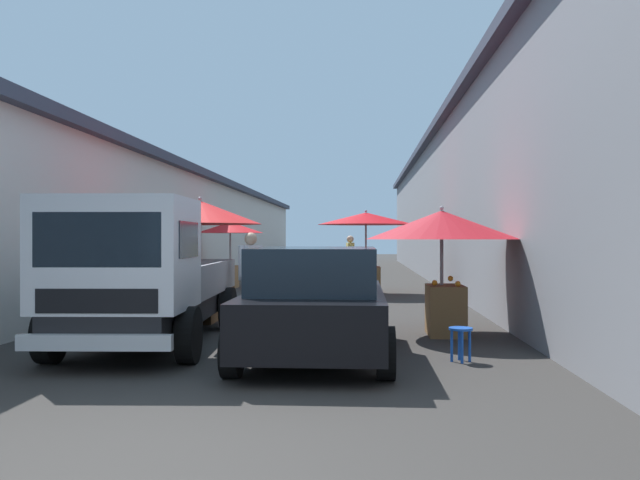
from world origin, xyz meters
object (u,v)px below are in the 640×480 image
(fruit_stall_near_right, at_px, (366,229))
(plastic_stool, at_px, (461,336))
(vendor_by_crates, at_px, (251,272))
(fruit_stall_mid_lane, at_px, (442,235))
(delivery_truck, at_px, (136,277))
(fruit_stall_far_left, at_px, (200,225))
(hatchback_car, at_px, (317,302))
(parked_scooter, at_px, (176,287))
(vendor_in_shade, at_px, (350,258))
(fruit_stall_far_right, at_px, (230,236))

(fruit_stall_near_right, distance_m, plastic_stool, 9.92)
(vendor_by_crates, bearing_deg, fruit_stall_mid_lane, -103.90)
(fruit_stall_near_right, relative_size, vendor_by_crates, 1.62)
(delivery_truck, bearing_deg, fruit_stall_near_right, -18.68)
(fruit_stall_far_left, relative_size, fruit_stall_mid_lane, 0.96)
(fruit_stall_near_right, height_order, hatchback_car, fruit_stall_near_right)
(parked_scooter, bearing_deg, delivery_truck, -168.70)
(fruit_stall_near_right, bearing_deg, hatchback_car, 175.72)
(vendor_in_shade, bearing_deg, fruit_stall_mid_lane, -170.22)
(fruit_stall_far_right, height_order, delivery_truck, fruit_stall_far_right)
(delivery_truck, xyz_separation_m, vendor_by_crates, (2.84, -1.08, -0.07))
(vendor_by_crates, bearing_deg, fruit_stall_far_left, 57.60)
(plastic_stool, bearing_deg, hatchback_car, 84.84)
(fruit_stall_far_left, bearing_deg, vendor_in_shade, -18.43)
(hatchback_car, bearing_deg, plastic_stool, -95.16)
(hatchback_car, bearing_deg, parked_scooter, 31.22)
(vendor_by_crates, bearing_deg, fruit_stall_far_right, 14.15)
(fruit_stall_far_left, distance_m, plastic_stool, 5.98)
(fruit_stall_far_right, distance_m, hatchback_car, 12.28)
(fruit_stall_far_left, height_order, plastic_stool, fruit_stall_far_left)
(fruit_stall_far_right, xyz_separation_m, fruit_stall_near_right, (-2.13, -4.32, 0.17))
(parked_scooter, distance_m, plastic_stool, 8.30)
(delivery_truck, distance_m, parked_scooter, 6.06)
(fruit_stall_near_right, height_order, delivery_truck, fruit_stall_near_right)
(fruit_stall_far_right, bearing_deg, vendor_in_shade, -87.94)
(fruit_stall_near_right, xyz_separation_m, plastic_stool, (-9.74, -1.13, -1.49))
(fruit_stall_far_right, relative_size, fruit_stall_near_right, 0.80)
(vendor_by_crates, bearing_deg, hatchback_car, -154.78)
(fruit_stall_far_right, bearing_deg, fruit_stall_far_left, -172.17)
(fruit_stall_near_right, bearing_deg, fruit_stall_far_left, 151.49)
(fruit_stall_far_left, height_order, vendor_by_crates, fruit_stall_far_left)
(delivery_truck, height_order, plastic_stool, delivery_truck)
(hatchback_car, height_order, vendor_in_shade, vendor_in_shade)
(delivery_truck, height_order, parked_scooter, delivery_truck)
(delivery_truck, distance_m, vendor_by_crates, 3.04)
(fruit_stall_far_left, distance_m, parked_scooter, 2.98)
(hatchback_car, bearing_deg, fruit_stall_far_right, 17.10)
(fruit_stall_far_left, xyz_separation_m, parked_scooter, (2.38, 1.17, -1.37))
(fruit_stall_near_right, bearing_deg, vendor_by_crates, 162.27)
(fruit_stall_far_right, relative_size, vendor_by_crates, 1.29)
(fruit_stall_mid_lane, relative_size, delivery_truck, 0.49)
(fruit_stall_near_right, height_order, parked_scooter, fruit_stall_near_right)
(fruit_stall_near_right, distance_m, delivery_truck, 10.01)
(fruit_stall_far_left, height_order, vendor_in_shade, fruit_stall_far_left)
(vendor_by_crates, height_order, parked_scooter, vendor_by_crates)
(fruit_stall_mid_lane, distance_m, vendor_in_shade, 9.86)
(fruit_stall_mid_lane, xyz_separation_m, delivery_truck, (-2.03, 4.38, -0.58))
(fruit_stall_mid_lane, bearing_deg, fruit_stall_near_right, 9.08)
(fruit_stall_mid_lane, bearing_deg, vendor_in_shade, 9.78)
(vendor_by_crates, bearing_deg, vendor_in_shade, -10.39)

